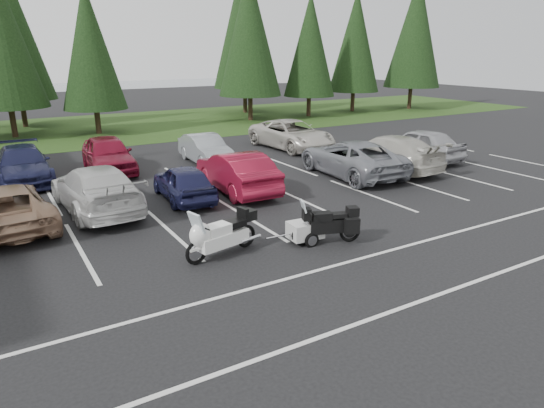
{
  "coord_description": "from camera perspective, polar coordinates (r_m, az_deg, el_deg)",
  "views": [
    {
      "loc": [
        -6.73,
        -12.66,
        5.43
      ],
      "look_at": [
        0.53,
        -0.5,
        0.91
      ],
      "focal_mm": 32.0,
      "sensor_mm": 36.0,
      "label": 1
    }
  ],
  "objects": [
    {
      "name": "ground",
      "position": [
        15.33,
        -2.66,
        -3.08
      ],
      "size": [
        120.0,
        120.0,
        0.0
      ],
      "primitive_type": "plane",
      "color": "black",
      "rests_on": "ground"
    },
    {
      "name": "grass_strip",
      "position": [
        37.67,
        -20.44,
        8.3
      ],
      "size": [
        80.0,
        16.0,
        0.01
      ],
      "primitive_type": "cube",
      "color": "#213C13",
      "rests_on": "ground"
    },
    {
      "name": "lake_water",
      "position": [
        68.72,
        -22.26,
        11.87
      ],
      "size": [
        70.0,
        50.0,
        0.02
      ],
      "primitive_type": "cube",
      "color": "slate",
      "rests_on": "ground"
    },
    {
      "name": "stall_markings",
      "position": [
        17.02,
        -5.86,
        -1.0
      ],
      "size": [
        32.0,
        16.0,
        0.01
      ],
      "primitive_type": "cube",
      "color": "silver",
      "rests_on": "ground"
    },
    {
      "name": "conifer_5",
      "position": [
        34.92,
        -20.66,
        16.94
      ],
      "size": [
        4.14,
        4.14,
        9.63
      ],
      "color": "#332316",
      "rests_on": "ground"
    },
    {
      "name": "conifer_6",
      "position": [
        39.51,
        -2.67,
        19.52
      ],
      "size": [
        4.93,
        4.93,
        11.48
      ],
      "color": "#332316",
      "rests_on": "ground"
    },
    {
      "name": "conifer_7",
      "position": [
        42.13,
        4.5,
        18.14
      ],
      "size": [
        4.27,
        4.27,
        9.94
      ],
      "color": "#332316",
      "rests_on": "ground"
    },
    {
      "name": "conifer_8",
      "position": [
        46.13,
        9.8,
        18.36
      ],
      "size": [
        4.53,
        4.53,
        10.56
      ],
      "color": "#332316",
      "rests_on": "ground"
    },
    {
      "name": "conifer_9",
      "position": [
        49.32,
        16.52,
        18.9
      ],
      "size": [
        5.19,
        5.19,
        12.1
      ],
      "color": "#332316",
      "rests_on": "ground"
    },
    {
      "name": "conifer_back_b",
      "position": [
        40.28,
        -28.37,
        17.59
      ],
      "size": [
        4.97,
        4.97,
        11.58
      ],
      "color": "#332316",
      "rests_on": "ground"
    },
    {
      "name": "conifer_back_c",
      "position": [
        44.62,
        -3.33,
        20.3
      ],
      "size": [
        5.5,
        5.5,
        12.81
      ],
      "color": "#332316",
      "rests_on": "ground"
    },
    {
      "name": "car_near_2",
      "position": [
        17.41,
        -28.89,
        -0.32
      ],
      "size": [
        2.84,
        5.3,
        1.41
      ],
      "primitive_type": "imported",
      "rotation": [
        0.0,
        0.0,
        3.24
      ],
      "color": "#8E6B52",
      "rests_on": "ground"
    },
    {
      "name": "car_near_3",
      "position": [
        18.02,
        -20.01,
        1.72
      ],
      "size": [
        2.52,
        5.64,
        1.61
      ],
      "primitive_type": "imported",
      "rotation": [
        0.0,
        0.0,
        3.19
      ],
      "color": "silver",
      "rests_on": "ground"
    },
    {
      "name": "car_near_4",
      "position": [
        18.53,
        -10.36,
        2.53
      ],
      "size": [
        1.86,
        4.08,
        1.36
      ],
      "primitive_type": "imported",
      "rotation": [
        0.0,
        0.0,
        3.07
      ],
      "color": "#191A3E",
      "rests_on": "ground"
    },
    {
      "name": "car_near_5",
      "position": [
        19.34,
        -4.2,
        3.81
      ],
      "size": [
        1.94,
        4.98,
        1.62
      ],
      "primitive_type": "imported",
      "rotation": [
        0.0,
        0.0,
        3.1
      ],
      "color": "maroon",
      "rests_on": "ground"
    },
    {
      "name": "car_near_6",
      "position": [
        22.15,
        9.3,
        5.38
      ],
      "size": [
        3.03,
        5.9,
        1.59
      ],
      "primitive_type": "imported",
      "rotation": [
        0.0,
        0.0,
        3.07
      ],
      "color": "gray",
      "rests_on": "ground"
    },
    {
      "name": "car_near_7",
      "position": [
        23.55,
        13.43,
        5.9
      ],
      "size": [
        2.69,
        5.78,
        1.63
      ],
      "primitive_type": "imported",
      "rotation": [
        0.0,
        0.0,
        3.21
      ],
      "color": "#BBB7AC",
      "rests_on": "ground"
    },
    {
      "name": "car_near_8",
      "position": [
        26.21,
        16.94,
        6.77
      ],
      "size": [
        2.19,
        4.86,
        1.62
      ],
      "primitive_type": "imported",
      "rotation": [
        0.0,
        0.0,
        3.2
      ],
      "color": "#A2A2A6",
      "rests_on": "ground"
    },
    {
      "name": "car_far_1",
      "position": [
        23.35,
        -27.27,
        4.14
      ],
      "size": [
        2.12,
        5.15,
        1.49
      ],
      "primitive_type": "imported",
      "rotation": [
        0.0,
        0.0,
        -0.01
      ],
      "color": "#181B3D",
      "rests_on": "ground"
    },
    {
      "name": "car_far_2",
      "position": [
        23.77,
        -18.73,
        5.57
      ],
      "size": [
        2.19,
        4.93,
        1.65
      ],
      "primitive_type": "imported",
      "rotation": [
        0.0,
        0.0,
        -0.05
      ],
      "color": "maroon",
      "rests_on": "ground"
    },
    {
      "name": "car_far_3",
      "position": [
        24.52,
        -7.82,
        6.41
      ],
      "size": [
        1.64,
        4.33,
        1.41
      ],
      "primitive_type": "imported",
      "rotation": [
        0.0,
        0.0,
        -0.04
      ],
      "color": "gray",
      "rests_on": "ground"
    },
    {
      "name": "car_far_4",
      "position": [
        28.04,
        2.33,
        8.17
      ],
      "size": [
        3.03,
        5.94,
        1.61
      ],
      "primitive_type": "imported",
      "rotation": [
        0.0,
        0.0,
        0.06
      ],
      "color": "beige",
      "rests_on": "ground"
    },
    {
      "name": "touring_motorcycle",
      "position": [
        13.29,
        -5.94,
        -3.13
      ],
      "size": [
        2.75,
        1.37,
        1.46
      ],
      "primitive_type": null,
      "rotation": [
        0.0,
        0.0,
        0.22
      ],
      "color": "white",
      "rests_on": "ground"
    },
    {
      "name": "cargo_trailer",
      "position": [
        14.27,
        3.93,
        -3.3
      ],
      "size": [
        1.46,
        0.88,
        0.66
      ],
      "primitive_type": null,
      "rotation": [
        0.0,
        0.0,
        -0.06
      ],
      "color": "silver",
      "rests_on": "ground"
    },
    {
      "name": "adventure_motorcycle",
      "position": [
        14.11,
        6.44,
        -2.01
      ],
      "size": [
        2.44,
        1.52,
        1.4
      ],
      "primitive_type": null,
      "rotation": [
        0.0,
        0.0,
        -0.34
      ],
      "color": "black",
      "rests_on": "ground"
    }
  ]
}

